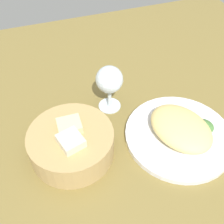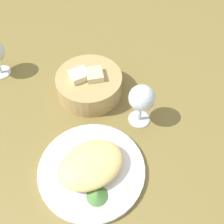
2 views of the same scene
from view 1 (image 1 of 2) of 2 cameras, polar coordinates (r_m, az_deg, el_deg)
ground_plane at (r=62.09cm, az=2.99°, el=-11.15°), size 140.00×140.00×2.00cm
plate at (r=66.74cm, az=14.05°, el=-4.87°), size 25.89×25.89×1.40cm
omelette at (r=64.58cm, az=14.50°, el=-3.26°), size 18.90×16.17×4.38cm
lettuce_garnish at (r=68.85cm, az=19.18°, el=-2.38°), size 5.03×5.03×1.79cm
bread_basket at (r=60.43cm, az=-8.64°, el=-6.58°), size 18.99×18.99×8.62cm
wine_glass_near at (r=66.51cm, az=-0.56°, el=6.57°), size 6.93×6.93×12.79cm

